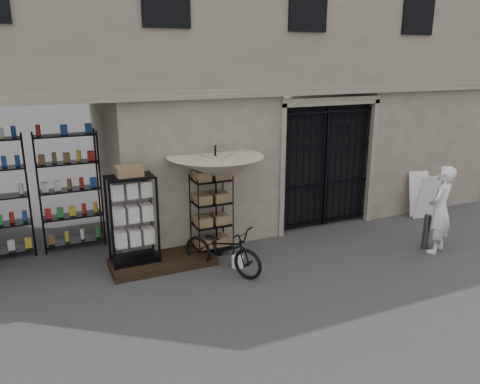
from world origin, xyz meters
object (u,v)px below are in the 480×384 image
market_umbrella (215,161)px  white_bucket (238,262)px  steel_bollard (426,232)px  shopkeeper (435,251)px  bicycle (223,271)px  display_cabinet (133,224)px  wire_rack (212,216)px  easel_sign (423,196)px

market_umbrella → white_bucket: (0.12, -0.78, -1.86)m
steel_bollard → shopkeeper: 0.44m
shopkeeper → bicycle: bearing=-36.8°
display_cabinet → market_umbrella: market_umbrella is taller
wire_rack → market_umbrella: 1.16m
display_cabinet → bicycle: size_ratio=1.05×
display_cabinet → white_bucket: display_cabinet is taller
wire_rack → bicycle: 1.23m
wire_rack → white_bucket: 1.13m
wire_rack → market_umbrella: size_ratio=0.61×
white_bucket → shopkeeper: white_bucket is taller
wire_rack → steel_bollard: 4.57m
white_bucket → display_cabinet: bearing=156.7°
shopkeeper → easel_sign: easel_sign is taller
shopkeeper → easel_sign: (1.35, 1.75, 0.59)m
market_umbrella → bicycle: market_umbrella is taller
white_bucket → bicycle: bearing=-170.4°
wire_rack → bicycle: size_ratio=0.97×
steel_bollard → easel_sign: size_ratio=0.66×
white_bucket → steel_bollard: 4.12m
white_bucket → easel_sign: (5.47, 0.71, 0.48)m
market_umbrella → white_bucket: market_umbrella is taller
wire_rack → bicycle: bearing=-120.0°
easel_sign → display_cabinet: bearing=-169.2°
wire_rack → market_umbrella: bearing=-62.3°
market_umbrella → bicycle: size_ratio=1.58×
display_cabinet → market_umbrella: 2.00m
display_cabinet → shopkeeper: bearing=-30.0°
shopkeeper → steel_bollard: bearing=-94.1°
market_umbrella → easel_sign: 5.76m
market_umbrella → shopkeeper: bearing=-23.2°
bicycle → easel_sign: size_ratio=1.52×
market_umbrella → steel_bollard: size_ratio=3.66×
wire_rack → market_umbrella: market_umbrella is taller
market_umbrella → bicycle: (-0.22, -0.84, -1.98)m
wire_rack → shopkeeper: bearing=-44.9°
shopkeeper → easel_sign: size_ratio=1.61×
wire_rack → bicycle: (-0.14, -0.91, -0.82)m
display_cabinet → shopkeeper: 6.27m
display_cabinet → market_umbrella: size_ratio=0.67×
display_cabinet → shopkeeper: display_cabinet is taller
white_bucket → shopkeeper: 4.24m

